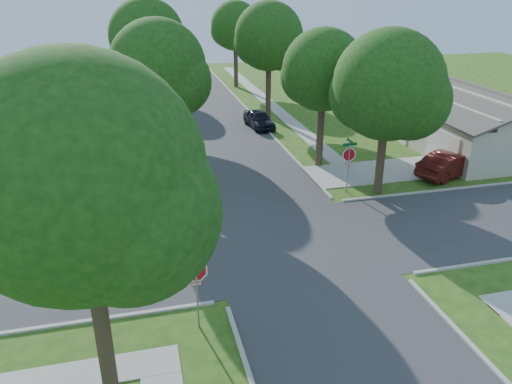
{
  "coord_description": "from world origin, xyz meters",
  "views": [
    {
      "loc": [
        -6.11,
        -18.38,
        10.82
      ],
      "look_at": [
        -0.98,
        2.29,
        1.6
      ],
      "focal_mm": 35.0,
      "sensor_mm": 36.0,
      "label": 1
    }
  ],
  "objects": [
    {
      "name": "sidewalk_nw",
      "position": [
        -6.1,
        26.0,
        0.02
      ],
      "size": [
        1.2,
        40.0,
        0.04
      ],
      "primitive_type": "cube",
      "color": "#9E9B91",
      "rests_on": "ground"
    },
    {
      "name": "stop_sign_sw",
      "position": [
        -4.7,
        -4.7,
        2.03
      ],
      "size": [
        1.05,
        0.8,
        2.98
      ],
      "color": "gray",
      "rests_on": "ground"
    },
    {
      "name": "car_driveway",
      "position": [
        11.5,
        5.5,
        0.74
      ],
      "size": [
        4.73,
        3.1,
        1.47
      ],
      "primitive_type": "imported",
      "rotation": [
        0.0,
        0.0,
        1.95
      ],
      "color": "#4A100F",
      "rests_on": "ground"
    },
    {
      "name": "house_ne_far",
      "position": [
        15.99,
        29.0,
        1.52
      ],
      "size": [
        8.42,
        13.6,
        4.23
      ],
      "color": "#AEA58A",
      "rests_on": "ground"
    },
    {
      "name": "tree_e_far",
      "position": [
        4.75,
        34.01,
        5.98
      ],
      "size": [
        5.17,
        5.0,
        8.72
      ],
      "color": "#38281C",
      "rests_on": "ground"
    },
    {
      "name": "tree_w_near",
      "position": [
        -4.64,
        9.01,
        6.12
      ],
      "size": [
        5.38,
        5.2,
        8.97
      ],
      "color": "#38281C",
      "rests_on": "ground"
    },
    {
      "name": "tree_ne_corner",
      "position": [
        6.36,
        4.21,
        5.59
      ],
      "size": [
        5.8,
        5.6,
        8.66
      ],
      "color": "#38281C",
      "rests_on": "ground"
    },
    {
      "name": "tree_e_mid",
      "position": [
        4.76,
        21.01,
        6.25
      ],
      "size": [
        5.59,
        5.4,
        9.21
      ],
      "color": "#38281C",
      "rests_on": "ground"
    },
    {
      "name": "tree_w_far",
      "position": [
        -4.65,
        34.01,
        5.51
      ],
      "size": [
        4.76,
        4.6,
        8.04
      ],
      "color": "#38281C",
      "rests_on": "ground"
    },
    {
      "name": "road_ns",
      "position": [
        0.0,
        0.0,
        0.0
      ],
      "size": [
        7.0,
        100.0,
        0.02
      ],
      "primitive_type": "cube",
      "color": "#333335",
      "rests_on": "ground"
    },
    {
      "name": "driveway",
      "position": [
        7.9,
        7.1,
        0.03
      ],
      "size": [
        8.8,
        3.6,
        0.05
      ],
      "primitive_type": "cube",
      "color": "#9E9B91",
      "rests_on": "ground"
    },
    {
      "name": "ground",
      "position": [
        0.0,
        0.0,
        0.0
      ],
      "size": [
        100.0,
        100.0,
        0.0
      ],
      "primitive_type": "plane",
      "color": "#244E15",
      "rests_on": "ground"
    },
    {
      "name": "tree_sw_corner",
      "position": [
        -7.44,
        -6.99,
        6.26
      ],
      "size": [
        6.21,
        6.0,
        9.55
      ],
      "color": "#38281C",
      "rests_on": "ground"
    },
    {
      "name": "tree_e_near",
      "position": [
        4.75,
        9.01,
        5.64
      ],
      "size": [
        4.97,
        4.8,
        8.28
      ],
      "color": "#38281C",
      "rests_on": "ground"
    },
    {
      "name": "house_nw_far",
      "position": [
        -15.99,
        32.0,
        1.52
      ],
      "size": [
        8.42,
        13.6,
        4.23
      ],
      "color": "#AEA58A",
      "rests_on": "ground"
    },
    {
      "name": "car_curb_east",
      "position": [
        3.2,
        18.14,
        0.67
      ],
      "size": [
        1.99,
        4.09,
        1.35
      ],
      "primitive_type": "imported",
      "rotation": [
        0.0,
        0.0,
        0.1
      ],
      "color": "black",
      "rests_on": "ground"
    },
    {
      "name": "sidewalk_ne",
      "position": [
        6.1,
        26.0,
        0.02
      ],
      "size": [
        1.2,
        40.0,
        0.04
      ],
      "primitive_type": "cube",
      "color": "#9E9B91",
      "rests_on": "ground"
    },
    {
      "name": "house_ne_near",
      "position": [
        15.99,
        11.0,
        1.52
      ],
      "size": [
        8.42,
        13.6,
        4.23
      ],
      "color": "#AEA58A",
      "rests_on": "ground"
    },
    {
      "name": "stop_sign_ne",
      "position": [
        4.7,
        4.7,
        2.03
      ],
      "size": [
        1.05,
        0.8,
        2.98
      ],
      "color": "gray",
      "rests_on": "ground"
    },
    {
      "name": "car_curb_west",
      "position": [
        -3.2,
        37.69,
        0.59
      ],
      "size": [
        1.68,
        4.1,
        1.19
      ],
      "primitive_type": "imported",
      "rotation": [
        0.0,
        0.0,
        3.14
      ],
      "color": "black",
      "rests_on": "ground"
    },
    {
      "name": "tree_w_mid",
      "position": [
        -4.64,
        21.01,
        6.49
      ],
      "size": [
        5.8,
        5.6,
        9.56
      ],
      "color": "#38281C",
      "rests_on": "ground"
    }
  ]
}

